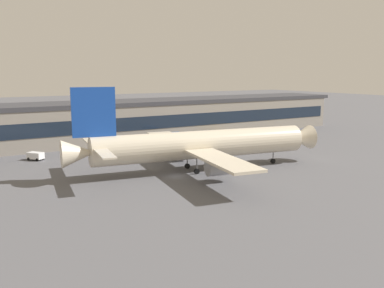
# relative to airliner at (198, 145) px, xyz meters

# --- Properties ---
(ground_plane) EXTENTS (600.00, 600.00, 0.00)m
(ground_plane) POSITION_rel_airliner_xyz_m (-6.44, -1.80, -5.47)
(ground_plane) COLOR #56565B
(terminal_building) EXTENTS (177.35, 18.85, 11.76)m
(terminal_building) POSITION_rel_airliner_xyz_m (-6.44, 46.61, 0.43)
(terminal_building) COLOR gray
(terminal_building) RESTS_ON ground_plane
(airliner) EXTENTS (55.54, 47.42, 17.60)m
(airliner) POSITION_rel_airliner_xyz_m (0.00, 0.00, 0.00)
(airliner) COLOR beige
(airliner) RESTS_ON ground_plane
(pushback_tractor) EXTENTS (5.44, 4.82, 1.75)m
(pushback_tractor) POSITION_rel_airliner_xyz_m (28.39, 32.33, -4.42)
(pushback_tractor) COLOR yellow
(pushback_tractor) RESTS_ON ground_plane
(baggage_tug) EXTENTS (3.76, 4.08, 1.85)m
(baggage_tug) POSITION_rel_airliner_xyz_m (-26.66, 28.94, -4.39)
(baggage_tug) COLOR white
(baggage_tug) RESTS_ON ground_plane
(stair_truck) EXTENTS (2.93, 6.19, 3.55)m
(stair_truck) POSITION_rel_airliner_xyz_m (11.58, 27.95, -3.49)
(stair_truck) COLOR #2651A5
(stair_truck) RESTS_ON ground_plane
(belt_loader) EXTENTS (4.38, 6.67, 1.95)m
(belt_loader) POSITION_rel_airliner_xyz_m (50.85, 27.44, -4.32)
(belt_loader) COLOR yellow
(belt_loader) RESTS_ON ground_plane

